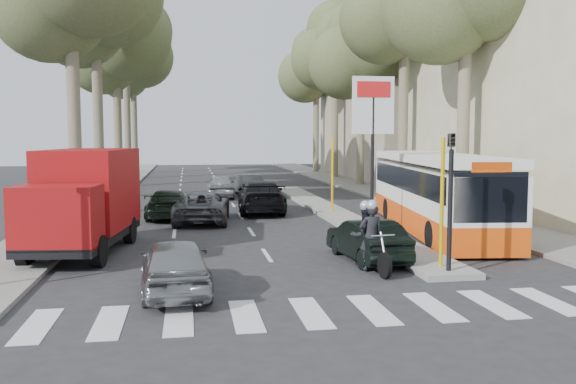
% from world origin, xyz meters
% --- Properties ---
extents(ground, '(120.00, 120.00, 0.00)m').
position_xyz_m(ground, '(0.00, 0.00, 0.00)').
color(ground, '#28282B').
rests_on(ground, ground).
extents(sidewalk_right, '(3.20, 70.00, 0.12)m').
position_xyz_m(sidewalk_right, '(8.60, 25.00, 0.06)').
color(sidewalk_right, gray).
rests_on(sidewalk_right, ground).
extents(median_left, '(2.40, 64.00, 0.12)m').
position_xyz_m(median_left, '(-8.00, 28.00, 0.06)').
color(median_left, gray).
rests_on(median_left, ground).
extents(traffic_island, '(1.50, 26.00, 0.16)m').
position_xyz_m(traffic_island, '(3.25, 11.00, 0.08)').
color(traffic_island, gray).
rests_on(traffic_island, ground).
extents(building_near, '(11.00, 18.00, 18.00)m').
position_xyz_m(building_near, '(15.50, 12.00, 9.00)').
color(building_near, beige).
rests_on(building_near, ground).
extents(building_far, '(11.00, 20.00, 16.00)m').
position_xyz_m(building_far, '(15.50, 34.00, 8.00)').
color(building_far, '#B7A88E').
rests_on(building_far, ground).
extents(billboard, '(1.50, 12.10, 5.60)m').
position_xyz_m(billboard, '(3.25, 5.00, 3.70)').
color(billboard, yellow).
rests_on(billboard, ground).
extents(traffic_light_island, '(0.16, 0.41, 3.60)m').
position_xyz_m(traffic_light_island, '(3.25, -1.50, 2.49)').
color(traffic_light_island, black).
rests_on(traffic_light_island, ground).
extents(tree_l_c, '(7.40, 7.20, 13.71)m').
position_xyz_m(tree_l_c, '(-7.77, 28.11, 10.04)').
color(tree_l_c, '#6B604C').
rests_on(tree_l_c, ground).
extents(tree_l_d, '(7.40, 7.20, 15.66)m').
position_xyz_m(tree_l_d, '(-7.87, 36.11, 11.76)').
color(tree_l_d, '#6B604C').
rests_on(tree_l_d, ground).
extents(tree_l_e, '(7.40, 7.20, 14.49)m').
position_xyz_m(tree_l_e, '(-7.97, 44.11, 10.73)').
color(tree_l_e, '#6B604C').
rests_on(tree_l_e, ground).
extents(tree_r_c, '(7.40, 7.20, 13.32)m').
position_xyz_m(tree_r_c, '(9.03, 26.11, 9.69)').
color(tree_r_c, '#6B604C').
rests_on(tree_r_c, ground).
extents(tree_r_d, '(7.40, 7.20, 14.88)m').
position_xyz_m(tree_r_d, '(9.13, 34.11, 11.07)').
color(tree_r_d, '#6B604C').
rests_on(tree_r_d, ground).
extents(tree_r_e, '(7.40, 7.20, 14.10)m').
position_xyz_m(tree_r_e, '(9.23, 42.11, 10.38)').
color(tree_r_e, '#6B604C').
rests_on(tree_r_e, ground).
extents(silver_hatchback, '(1.74, 3.83, 1.27)m').
position_xyz_m(silver_hatchback, '(-3.50, -2.00, 0.64)').
color(silver_hatchback, gray).
rests_on(silver_hatchback, ground).
extents(dark_hatchback, '(1.60, 3.72, 1.19)m').
position_xyz_m(dark_hatchback, '(1.80, 0.75, 0.60)').
color(dark_hatchback, black).
rests_on(dark_hatchback, ground).
extents(queue_car_a, '(2.54, 4.77, 1.28)m').
position_xyz_m(queue_car_a, '(-2.61, 9.39, 0.64)').
color(queue_car_a, '#4A4D52').
rests_on(queue_car_a, ground).
extents(queue_car_b, '(2.43, 5.28, 1.50)m').
position_xyz_m(queue_car_b, '(0.14, 12.10, 0.75)').
color(queue_car_b, black).
rests_on(queue_car_b, ground).
extents(queue_car_c, '(1.71, 3.98, 1.34)m').
position_xyz_m(queue_car_c, '(-1.34, 19.15, 0.67)').
color(queue_car_c, '#9C9FA4').
rests_on(queue_car_c, ground).
extents(queue_car_d, '(1.60, 3.86, 1.24)m').
position_xyz_m(queue_car_d, '(0.39, 20.52, 0.62)').
color(queue_car_d, '#505458').
rests_on(queue_car_d, ground).
extents(queue_car_e, '(2.06, 4.36, 1.23)m').
position_xyz_m(queue_car_e, '(-4.00, 10.84, 0.61)').
color(queue_car_e, black).
rests_on(queue_car_e, ground).
extents(red_truck, '(2.92, 6.07, 3.12)m').
position_xyz_m(red_truck, '(-6.27, 3.35, 1.65)').
color(red_truck, black).
rests_on(red_truck, ground).
extents(city_bus, '(3.74, 11.20, 2.90)m').
position_xyz_m(city_bus, '(5.85, 5.51, 1.53)').
color(city_bus, '#F44F0D').
rests_on(city_bus, ground).
extents(motorcycle, '(0.88, 2.22, 1.89)m').
position_xyz_m(motorcycle, '(1.47, -0.42, 0.86)').
color(motorcycle, black).
rests_on(motorcycle, ground).
extents(pedestrian_near, '(1.08, 1.15, 1.81)m').
position_xyz_m(pedestrian_near, '(8.28, 9.63, 1.03)').
color(pedestrian_near, '#3E314A').
rests_on(pedestrian_near, sidewalk_right).
extents(pedestrian_far, '(1.12, 0.50, 1.74)m').
position_xyz_m(pedestrian_far, '(8.05, 8.58, 0.99)').
color(pedestrian_far, '#69584E').
rests_on(pedestrian_far, sidewalk_right).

